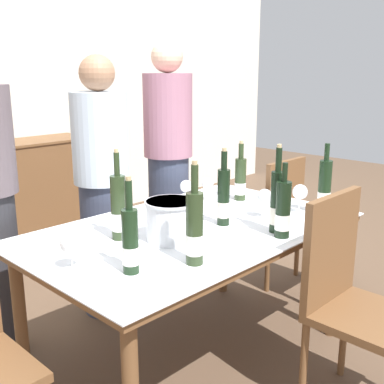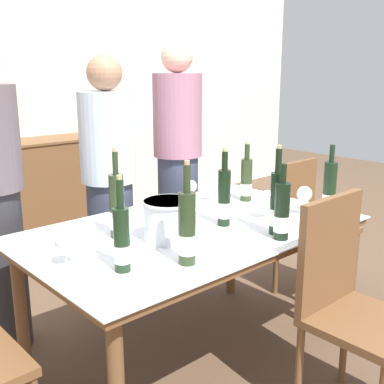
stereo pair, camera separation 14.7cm
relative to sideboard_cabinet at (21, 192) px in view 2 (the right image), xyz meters
name	(u,v)px [view 2 (the right image)]	position (x,y,z in m)	size (l,w,h in m)	color
ground_plane	(192,358)	(-0.11, -2.35, -0.44)	(12.00, 12.00, 0.00)	brown
sideboard_cabinet	(21,192)	(0.00, 0.00, 0.00)	(1.59, 0.46, 0.89)	brown
dining_table	(192,240)	(-0.11, -2.35, 0.22)	(1.65, 1.01, 0.73)	brown
ice_bucket	(169,219)	(-0.30, -2.40, 0.38)	(0.24, 0.24, 0.19)	silver
wine_bottle_0	(187,229)	(-0.43, -2.67, 0.43)	(0.07, 0.07, 0.42)	#28381E
wine_bottle_1	(122,240)	(-0.66, -2.56, 0.41)	(0.06, 0.06, 0.38)	black
wine_bottle_2	(282,213)	(0.08, -2.74, 0.41)	(0.07, 0.07, 0.35)	black
wine_bottle_3	(224,198)	(0.03, -2.43, 0.43)	(0.06, 0.06, 0.39)	black
wine_bottle_4	(329,191)	(0.55, -2.69, 0.43)	(0.07, 0.07, 0.38)	black
wine_bottle_5	(117,208)	(-0.46, -2.22, 0.43)	(0.07, 0.07, 0.42)	#28381E
wine_bottle_6	(246,180)	(0.46, -2.19, 0.41)	(0.07, 0.07, 0.35)	#28381E
wine_bottle_7	(277,204)	(0.12, -2.68, 0.43)	(0.06, 0.06, 0.42)	black
wine_glass_0	(304,195)	(0.48, -2.59, 0.40)	(0.08, 0.08, 0.16)	white
wine_glass_1	(267,199)	(0.27, -2.50, 0.39)	(0.08, 0.08, 0.15)	white
wine_glass_2	(213,185)	(0.31, -2.07, 0.38)	(0.07, 0.07, 0.14)	white
wine_glass_3	(65,242)	(-0.80, -2.36, 0.38)	(0.09, 0.09, 0.14)	white
wine_glass_4	(191,188)	(0.15, -2.05, 0.39)	(0.08, 0.08, 0.15)	white
chair_right_end	(308,218)	(1.01, -2.26, 0.08)	(0.42, 0.42, 0.89)	brown
chair_near_front	(347,296)	(0.13, -3.07, 0.11)	(0.42, 0.42, 0.97)	brown
person_guest_left	(109,189)	(-0.10, -1.59, 0.34)	(0.33, 0.33, 1.57)	#383F56
person_guest_right	(178,166)	(0.49, -1.54, 0.40)	(0.33, 0.33, 1.67)	#383F56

